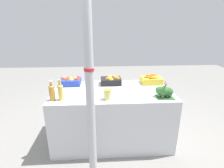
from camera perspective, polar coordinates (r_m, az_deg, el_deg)
ground_plane at (r=2.98m, az=0.00°, el=-17.02°), size 10.00×10.00×0.00m
market_table at (r=2.75m, az=0.00°, el=-10.09°), size 1.73×0.93×0.82m
support_pole at (r=1.79m, az=-7.35°, el=1.10°), size 0.10×0.10×2.41m
apple_crate at (r=2.88m, az=-13.41°, el=0.94°), size 0.33×0.24×0.13m
orange_crate at (r=2.84m, az=-0.27°, el=1.20°), size 0.33×0.24×0.13m
carrot_crate at (r=2.95m, az=12.74°, el=1.32°), size 0.33×0.25×0.13m
broccoli_pile at (r=2.42m, az=16.67°, el=-2.33°), size 0.23×0.18×0.16m
juice_bottle_amber at (r=2.35m, az=-19.02°, el=-2.50°), size 0.07×0.07×0.26m
juice_bottle_golden at (r=2.32m, az=-16.45°, el=-2.35°), size 0.07×0.07×0.28m
pickle_jar at (r=2.26m, az=-1.46°, el=-3.39°), size 0.10×0.10×0.13m
sparrow_bird at (r=2.39m, az=17.14°, el=0.09°), size 0.06×0.13×0.05m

